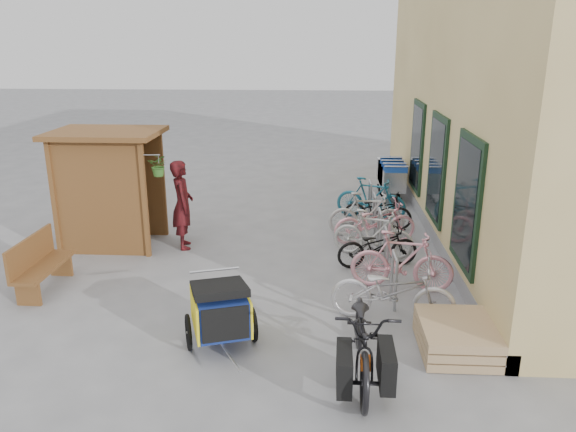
# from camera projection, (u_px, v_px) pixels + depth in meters

# --- Properties ---
(ground) EXTENTS (80.00, 80.00, 0.00)m
(ground) POSITION_uv_depth(u_px,v_px,m) (253.00, 300.00, 9.30)
(ground) COLOR gray
(building) EXTENTS (6.07, 13.00, 7.00)m
(building) POSITION_uv_depth(u_px,v_px,m) (571.00, 70.00, 12.17)
(building) COLOR #E2C982
(building) RESTS_ON ground
(kiosk) EXTENTS (2.49, 1.65, 2.40)m
(kiosk) POSITION_uv_depth(u_px,v_px,m) (105.00, 172.00, 11.36)
(kiosk) COLOR brown
(kiosk) RESTS_ON ground
(bike_rack) EXTENTS (0.05, 5.35, 0.86)m
(bike_rack) POSITION_uv_depth(u_px,v_px,m) (380.00, 227.00, 11.30)
(bike_rack) COLOR #A5A8AD
(bike_rack) RESTS_ON ground
(pallet_stack) EXTENTS (1.00, 1.20, 0.40)m
(pallet_stack) POSITION_uv_depth(u_px,v_px,m) (456.00, 337.00, 7.74)
(pallet_stack) COLOR tan
(pallet_stack) RESTS_ON ground
(bench) EXTENTS (0.47, 1.51, 0.95)m
(bench) POSITION_uv_depth(u_px,v_px,m) (39.00, 263.00, 9.55)
(bench) COLOR brown
(bench) RESTS_ON ground
(shopping_carts) EXTENTS (0.61, 2.05, 1.09)m
(shopping_carts) POSITION_uv_depth(u_px,v_px,m) (391.00, 174.00, 15.19)
(shopping_carts) COLOR silver
(shopping_carts) RESTS_ON ground
(child_trailer) EXTENTS (1.09, 1.68, 0.97)m
(child_trailer) POSITION_uv_depth(u_px,v_px,m) (220.00, 309.00, 7.82)
(child_trailer) COLOR navy
(child_trailer) RESTS_ON ground
(cargo_bike) EXTENTS (0.78, 2.16, 1.13)m
(cargo_bike) POSITION_uv_depth(u_px,v_px,m) (364.00, 338.00, 7.02)
(cargo_bike) COLOR black
(cargo_bike) RESTS_ON ground
(person_kiosk) EXTENTS (0.61, 0.76, 1.83)m
(person_kiosk) POSITION_uv_depth(u_px,v_px,m) (182.00, 205.00, 11.41)
(person_kiosk) COLOR maroon
(person_kiosk) RESTS_ON ground
(bike_0) EXTENTS (1.96, 0.97, 0.99)m
(bike_0) POSITION_uv_depth(u_px,v_px,m) (393.00, 291.00, 8.48)
(bike_0) COLOR #BDBCC1
(bike_0) RESTS_ON ground
(bike_1) EXTENTS (1.80, 0.79, 1.05)m
(bike_1) POSITION_uv_depth(u_px,v_px,m) (402.00, 261.00, 9.55)
(bike_1) COLOR #F8A1B1
(bike_1) RESTS_ON ground
(bike_2) EXTENTS (1.64, 0.88, 0.82)m
(bike_2) POSITION_uv_depth(u_px,v_px,m) (378.00, 246.00, 10.57)
(bike_2) COLOR black
(bike_2) RESTS_ON ground
(bike_3) EXTENTS (1.66, 0.87, 0.96)m
(bike_3) POSITION_uv_depth(u_px,v_px,m) (373.00, 234.00, 11.03)
(bike_3) COLOR beige
(bike_3) RESTS_ON ground
(bike_4) EXTENTS (1.84, 0.96, 0.92)m
(bike_4) POSITION_uv_depth(u_px,v_px,m) (375.00, 222.00, 11.78)
(bike_4) COLOR #F8A1B1
(bike_4) RESTS_ON ground
(bike_5) EXTENTS (1.65, 0.48, 0.99)m
(bike_5) POSITION_uv_depth(u_px,v_px,m) (367.00, 215.00, 12.17)
(bike_5) COLOR beige
(bike_5) RESTS_ON ground
(bike_6) EXTENTS (1.64, 0.93, 0.82)m
(bike_6) POSITION_uv_depth(u_px,v_px,m) (378.00, 210.00, 12.80)
(bike_6) COLOR black
(bike_6) RESTS_ON ground
(bike_7) EXTENTS (1.74, 0.99, 1.01)m
(bike_7) POSITION_uv_depth(u_px,v_px,m) (371.00, 199.00, 13.35)
(bike_7) COLOR #1F627C
(bike_7) RESTS_ON ground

